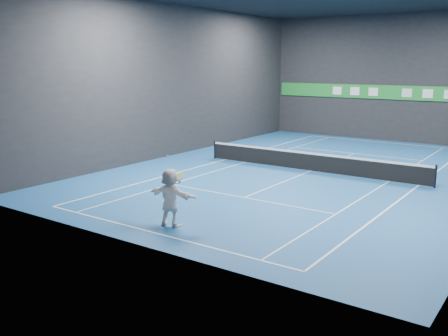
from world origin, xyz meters
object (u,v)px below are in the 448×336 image
Objects in this scene: player at (170,197)px; tennis_racket at (178,181)px; tennis_net at (310,161)px; tennis_ball at (167,156)px.

player is 0.70m from tennis_racket.
player is 3.01× the size of tennis_racket.
player is at bearing -90.51° from tennis_net.
tennis_net is (0.18, 10.99, -1.95)m from tennis_ball.
tennis_ball is (-0.08, -0.00, 1.46)m from player.
tennis_ball is at bearing -172.99° from tennis_racket.
player is 11.00m from tennis_net.
tennis_net is at bearing 91.11° from tennis_racket.
player is 29.10× the size of tennis_ball.
tennis_ball is at bearing -4.18° from player.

